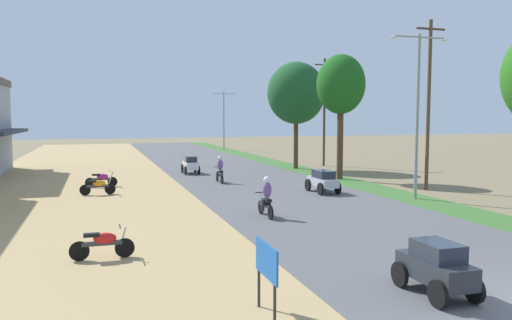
# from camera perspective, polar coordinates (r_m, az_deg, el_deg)

# --- Properties ---
(parked_motorbike_nearest) EXTENTS (1.80, 0.54, 0.94)m
(parked_motorbike_nearest) POSITION_cam_1_polar(r_m,az_deg,el_deg) (15.12, -16.96, -8.90)
(parked_motorbike_nearest) COLOR black
(parked_motorbike_nearest) RESTS_ON dirt_shoulder
(parked_motorbike_second) EXTENTS (1.80, 0.54, 0.94)m
(parked_motorbike_second) POSITION_cam_1_polar(r_m,az_deg,el_deg) (27.36, -17.48, -2.76)
(parked_motorbike_second) COLOR black
(parked_motorbike_second) RESTS_ON dirt_shoulder
(parked_motorbike_third) EXTENTS (1.80, 0.54, 0.94)m
(parked_motorbike_third) POSITION_cam_1_polar(r_m,az_deg,el_deg) (30.34, -17.10, -2.02)
(parked_motorbike_third) COLOR black
(parked_motorbike_third) RESTS_ON dirt_shoulder
(street_signboard) EXTENTS (0.06, 1.30, 1.50)m
(street_signboard) POSITION_cam_1_polar(r_m,az_deg,el_deg) (10.39, 1.20, -11.87)
(street_signboard) COLOR #262628
(street_signboard) RESTS_ON dirt_shoulder
(median_tree_second) EXTENTS (3.12, 3.12, 8.04)m
(median_tree_second) POSITION_cam_1_polar(r_m,az_deg,el_deg) (33.02, 9.60, 8.34)
(median_tree_second) COLOR #4C351E
(median_tree_second) RESTS_ON median_strip
(median_tree_third) EXTENTS (4.49, 4.49, 8.28)m
(median_tree_third) POSITION_cam_1_polar(r_m,az_deg,el_deg) (39.39, 4.58, 7.56)
(median_tree_third) COLOR #4C351E
(median_tree_third) RESTS_ON median_strip
(streetlamp_near) EXTENTS (3.16, 0.20, 8.03)m
(streetlamp_near) POSITION_cam_1_polar(r_m,az_deg,el_deg) (25.89, 17.86, 5.95)
(streetlamp_near) COLOR gray
(streetlamp_near) RESTS_ON median_strip
(streetlamp_mid) EXTENTS (3.16, 0.20, 7.02)m
(streetlamp_mid) POSITION_cam_1_polar(r_m,az_deg,el_deg) (62.23, -3.68, 4.97)
(streetlamp_mid) COLOR gray
(streetlamp_mid) RESTS_ON median_strip
(utility_pole_near) EXTENTS (1.80, 0.20, 9.42)m
(utility_pole_near) POSITION_cam_1_polar(r_m,az_deg,el_deg) (29.67, 18.99, 6.20)
(utility_pole_near) COLOR brown
(utility_pole_near) RESTS_ON ground
(utility_pole_far) EXTENTS (1.80, 0.20, 8.89)m
(utility_pole_far) POSITION_cam_1_polar(r_m,az_deg,el_deg) (42.33, 7.75, 5.60)
(utility_pole_far) COLOR brown
(utility_pole_far) RESTS_ON ground
(car_hatchback_charcoal) EXTENTS (1.04, 2.00, 1.23)m
(car_hatchback_charcoal) POSITION_cam_1_polar(r_m,az_deg,el_deg) (12.29, 19.75, -11.25)
(car_hatchback_charcoal) COLOR #282D33
(car_hatchback_charcoal) RESTS_ON road_strip
(car_sedan_silver) EXTENTS (1.10, 2.26, 1.19)m
(car_sedan_silver) POSITION_cam_1_polar(r_m,az_deg,el_deg) (26.95, 7.59, -2.29)
(car_sedan_silver) COLOR #B7BCC1
(car_sedan_silver) RESTS_ON road_strip
(car_hatchback_white) EXTENTS (1.04, 2.00, 1.23)m
(car_hatchback_white) POSITION_cam_1_polar(r_m,az_deg,el_deg) (35.94, -7.46, -0.48)
(car_hatchback_white) COLOR silver
(car_hatchback_white) RESTS_ON road_strip
(motorbike_foreground_rider) EXTENTS (0.54, 1.80, 1.66)m
(motorbike_foreground_rider) POSITION_cam_1_polar(r_m,az_deg,el_deg) (20.24, 1.15, -4.32)
(motorbike_foreground_rider) COLOR black
(motorbike_foreground_rider) RESTS_ON road_strip
(motorbike_ahead_second) EXTENTS (0.54, 1.80, 1.66)m
(motorbike_ahead_second) POSITION_cam_1_polar(r_m,az_deg,el_deg) (30.77, -4.13, -1.15)
(motorbike_ahead_second) COLOR black
(motorbike_ahead_second) RESTS_ON road_strip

